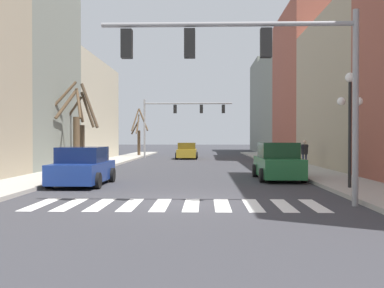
% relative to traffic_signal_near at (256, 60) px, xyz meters
% --- Properties ---
extents(ground_plane, '(240.00, 240.00, 0.00)m').
position_rel_traffic_signal_near_xyz_m(ground_plane, '(-2.33, 0.66, -4.25)').
color(ground_plane, '#38383D').
extents(building_row_left, '(6.00, 38.27, 12.17)m').
position_rel_traffic_signal_near_xyz_m(building_row_left, '(-13.43, 13.52, 0.74)').
color(building_row_left, tan).
rests_on(building_row_left, ground_plane).
extents(building_row_right, '(6.00, 65.43, 13.76)m').
position_rel_traffic_signal_near_xyz_m(building_row_right, '(8.77, 28.00, 2.06)').
color(building_row_right, '#934C3D').
rests_on(building_row_right, ground_plane).
extents(crosswalk_stripes, '(8.55, 2.60, 0.01)m').
position_rel_traffic_signal_near_xyz_m(crosswalk_stripes, '(-2.33, 0.08, -4.25)').
color(crosswalk_stripes, white).
rests_on(crosswalk_stripes, ground_plane).
extents(traffic_signal_near, '(7.47, 0.28, 5.68)m').
position_rel_traffic_signal_near_xyz_m(traffic_signal_near, '(0.00, 0.00, 0.00)').
color(traffic_signal_near, gray).
rests_on(traffic_signal_near, ground_plane).
extents(traffic_signal_far, '(8.79, 0.28, 5.81)m').
position_rel_traffic_signal_near_xyz_m(traffic_signal_far, '(-4.13, 31.40, 0.14)').
color(traffic_signal_far, gray).
rests_on(traffic_signal_far, ground_plane).
extents(street_lamp_right_corner, '(0.95, 0.36, 4.24)m').
position_rel_traffic_signal_near_xyz_m(street_lamp_right_corner, '(3.85, 3.59, -1.10)').
color(street_lamp_right_corner, black).
rests_on(street_lamp_right_corner, sidewalk_right).
extents(car_parked_right_far, '(2.06, 4.63, 1.76)m').
position_rel_traffic_signal_near_xyz_m(car_parked_right_far, '(1.96, 8.27, -3.43)').
color(car_parked_right_far, '#236B38').
rests_on(car_parked_right_far, ground_plane).
extents(car_driving_toward_lane, '(2.02, 4.42, 1.53)m').
position_rel_traffic_signal_near_xyz_m(car_driving_toward_lane, '(-3.22, 29.37, -3.53)').
color(car_driving_toward_lane, '#A38423').
rests_on(car_driving_toward_lane, ground_plane).
extents(car_driving_away_lane, '(2.11, 4.32, 1.60)m').
position_rel_traffic_signal_near_xyz_m(car_driving_away_lane, '(-6.60, 5.49, -3.50)').
color(car_driving_away_lane, navy).
rests_on(car_driving_away_lane, ground_plane).
extents(pedestrian_crossing_street, '(0.62, 0.52, 1.69)m').
position_rel_traffic_signal_near_xyz_m(pedestrian_crossing_street, '(4.72, 15.09, -3.10)').
color(pedestrian_crossing_street, '#282D47').
rests_on(pedestrian_crossing_street, sidewalk_right).
extents(street_tree_left_near, '(2.07, 2.11, 5.01)m').
position_rel_traffic_signal_near_xyz_m(street_tree_left_near, '(-8.58, 34.45, -1.74)').
color(street_tree_left_near, brown).
rests_on(street_tree_left_near, sidewalk_left).
extents(street_tree_right_far, '(2.89, 1.44, 5.43)m').
position_rel_traffic_signal_near_xyz_m(street_tree_right_far, '(-9.48, 15.99, -1.80)').
color(street_tree_right_far, '#473828').
rests_on(street_tree_right_far, sidewalk_left).
extents(street_tree_right_mid, '(2.50, 2.15, 5.32)m').
position_rel_traffic_signal_near_xyz_m(street_tree_right_mid, '(-9.48, 14.00, -1.67)').
color(street_tree_right_mid, brown).
rests_on(street_tree_right_mid, sidewalk_left).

